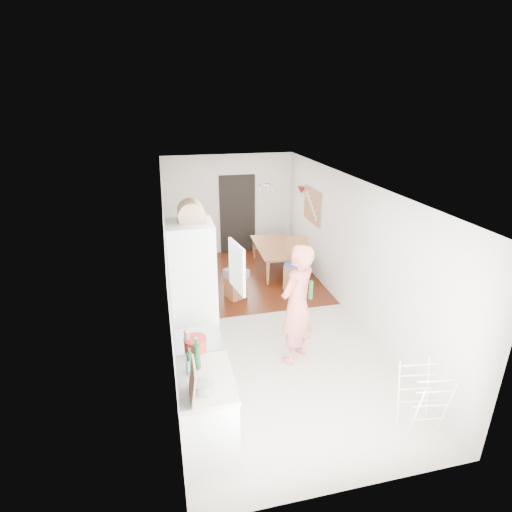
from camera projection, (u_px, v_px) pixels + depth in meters
name	position (u px, v px, depth m)	size (l,w,h in m)	color
room_shell	(264.00, 255.00, 6.80)	(3.20, 7.00, 2.50)	beige
floor	(263.00, 319.00, 7.26)	(3.20, 7.00, 0.01)	#BEB8A3
wood_floor_overlay	(243.00, 277.00, 8.93)	(3.20, 3.30, 0.01)	#4F1810
sage_wall_panel	(169.00, 281.00, 4.43)	(0.02, 3.00, 1.30)	slate
tile_splashback	(177.00, 363.00, 4.19)	(0.02, 1.90, 0.50)	black
doorway_recess	(238.00, 215.00, 10.08)	(0.90, 0.04, 2.00)	black
base_cabinet	(207.00, 413.00, 4.52)	(0.60, 0.90, 0.86)	white
worktop	(205.00, 379.00, 4.35)	(0.62, 0.92, 0.06)	beige
range_cooker	(200.00, 371.00, 5.19)	(0.60, 0.60, 0.88)	white
cooker_top	(198.00, 341.00, 5.02)	(0.60, 0.60, 0.04)	#B6B6B8
fridge_housing	(193.00, 292.00, 5.89)	(0.66, 0.66, 2.15)	white
fridge_door	(237.00, 267.00, 5.57)	(0.56, 0.04, 0.70)	white
fridge_interior	(213.00, 261.00, 5.78)	(0.02, 0.52, 0.66)	white
pinboard	(312.00, 206.00, 8.74)	(0.03, 0.90, 0.70)	tan
pinboard_frame	(312.00, 206.00, 8.73)	(0.01, 0.94, 0.74)	#945F36
wall_sconce	(301.00, 190.00, 9.24)	(0.18, 0.18, 0.16)	maroon
person	(297.00, 295.00, 5.76)	(0.80, 0.53, 2.20)	#D9705E
dining_table	(278.00, 259.00, 9.26)	(1.44, 0.80, 0.51)	#945F36
dining_chair	(295.00, 264.00, 8.33)	(0.44, 0.44, 1.05)	#945F36
stool	(236.00, 287.00, 7.96)	(0.34, 0.34, 0.45)	#945F36
grey_drape	(236.00, 273.00, 7.84)	(0.38, 0.38, 0.17)	gray
drying_rack	(422.00, 400.00, 4.74)	(0.42, 0.38, 0.82)	white
bread_bin	(191.00, 214.00, 5.52)	(0.39, 0.37, 0.21)	tan
red_casserole	(195.00, 344.00, 4.78)	(0.27, 0.27, 0.16)	red
steel_pan	(204.00, 387.00, 4.11)	(0.21, 0.21, 0.10)	#B6B6B8
held_bottle	(311.00, 290.00, 5.56)	(0.06, 0.06, 0.27)	#15401C
bottle_a	(197.00, 357.00, 4.43)	(0.07, 0.07, 0.31)	#15401C
bottle_b	(190.00, 364.00, 4.33)	(0.06, 0.06, 0.28)	#15401C
bottle_c	(190.00, 367.00, 4.35)	(0.08, 0.08, 0.19)	beige
pepper_mill_front	(196.00, 349.00, 4.64)	(0.06, 0.06, 0.21)	tan
pepper_mill_back	(187.00, 343.00, 4.74)	(0.06, 0.06, 0.24)	tan
chopping_boards	(193.00, 382.00, 3.95)	(0.04, 0.30, 0.41)	tan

